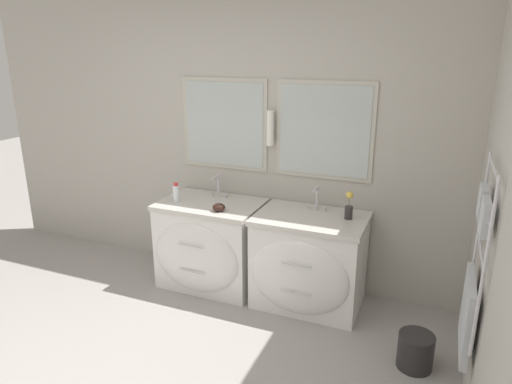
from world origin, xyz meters
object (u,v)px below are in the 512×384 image
Objects in this scene: amenity_bowl at (219,207)px; waste_bin at (416,350)px; vanity_left at (210,244)px; vanity_right at (308,262)px; flower_vase at (349,207)px; toiletry_bottle at (176,193)px.

waste_bin is at bearing -12.31° from amenity_bowl.
vanity_left is 0.92m from vanity_right.
flower_vase is 1.14m from waste_bin.
waste_bin is (2.11, -0.43, -0.73)m from toiletry_bottle.
flower_vase reaches higher than amenity_bowl.
flower_vase reaches higher than vanity_right.
waste_bin is (0.91, -0.49, -0.27)m from vanity_right.
flower_vase is 0.92× the size of waste_bin.
vanity_right is at bearing 2.97° from toiletry_bottle.
vanity_left is at bearing 142.26° from amenity_bowl.
toiletry_bottle is at bearing 168.47° from waste_bin.
amenity_bowl is (0.45, -0.07, -0.05)m from toiletry_bottle.
waste_bin is (1.82, -0.49, -0.27)m from vanity_left.
amenity_bowl reaches higher than vanity_right.
toiletry_bottle is at bearing 171.35° from amenity_bowl.
vanity_right is 8.23× the size of amenity_bowl.
toiletry_bottle is (-1.20, -0.06, 0.47)m from vanity_right.
vanity_left is 0.47m from amenity_bowl.
toiletry_bottle reaches higher than vanity_left.
vanity_right is at bearing 151.50° from waste_bin.
amenity_bowl reaches higher than waste_bin.
amenity_bowl is at bearing -170.09° from vanity_right.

